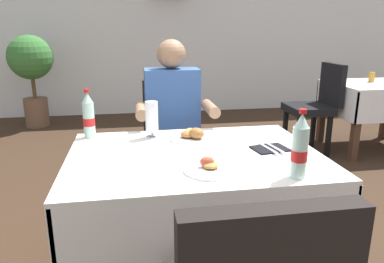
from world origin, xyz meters
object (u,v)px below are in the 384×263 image
at_px(potted_plant_corner, 31,67).
at_px(cola_bottle_secondary, 300,148).
at_px(chair_far_diner_seat, 175,141).
at_px(napkin_cutlery_set, 270,148).
at_px(beer_glass_left, 152,119).
at_px(plate_far_diner, 192,135).
at_px(background_chair_left, 317,103).
at_px(plate_near_camera, 210,168).
at_px(cola_bottle_primary, 89,116).
at_px(background_dining_table, 375,100).
at_px(main_dining_table, 195,185).
at_px(seated_diner_far, 173,124).
at_px(background_table_tumbler, 372,77).

bearing_deg(potted_plant_corner, cola_bottle_secondary, -63.59).
xyz_separation_m(chair_far_diner_seat, potted_plant_corner, (-1.61, 2.78, 0.27)).
height_order(cola_bottle_secondary, napkin_cutlery_set, cola_bottle_secondary).
height_order(beer_glass_left, potted_plant_corner, potted_plant_corner).
height_order(plate_far_diner, cola_bottle_secondary, cola_bottle_secondary).
height_order(napkin_cutlery_set, background_chair_left, background_chair_left).
bearing_deg(chair_far_diner_seat, plate_far_diner, -88.34).
bearing_deg(plate_far_diner, plate_near_camera, -89.72).
height_order(chair_far_diner_seat, cola_bottle_secondary, cola_bottle_secondary).
bearing_deg(beer_glass_left, plate_near_camera, -68.52).
bearing_deg(potted_plant_corner, background_chair_left, -26.94).
bearing_deg(cola_bottle_primary, potted_plant_corner, 108.52).
distance_m(chair_far_diner_seat, background_dining_table, 2.61).
xyz_separation_m(plate_near_camera, beer_glass_left, (-0.21, 0.53, 0.09)).
height_order(napkin_cutlery_set, background_dining_table, napkin_cutlery_set).
height_order(beer_glass_left, background_dining_table, beer_glass_left).
distance_m(main_dining_table, background_chair_left, 2.56).
height_order(beer_glass_left, cola_bottle_primary, cola_bottle_primary).
bearing_deg(main_dining_table, napkin_cutlery_set, -0.93).
distance_m(chair_far_diner_seat, seated_diner_far, 0.19).
relative_size(beer_glass_left, napkin_cutlery_set, 1.02).
bearing_deg(plate_near_camera, chair_far_diner_seat, 91.07).
xyz_separation_m(main_dining_table, potted_plant_corner, (-1.61, 3.61, 0.25)).
relative_size(chair_far_diner_seat, background_table_tumbler, 8.82).
xyz_separation_m(main_dining_table, seated_diner_far, (-0.02, 0.72, 0.13)).
distance_m(chair_far_diner_seat, napkin_cutlery_set, 0.93).
distance_m(beer_glass_left, potted_plant_corner, 3.60).
bearing_deg(plate_near_camera, seated_diner_far, 92.67).
xyz_separation_m(chair_far_diner_seat, background_chair_left, (1.66, 1.12, 0.00)).
height_order(plate_near_camera, background_chair_left, background_chair_left).
bearing_deg(plate_far_diner, chair_far_diner_seat, 91.66).
bearing_deg(main_dining_table, chair_far_diner_seat, 90.00).
distance_m(cola_bottle_secondary, background_dining_table, 3.06).
bearing_deg(seated_diner_far, cola_bottle_secondary, -70.57).
distance_m(plate_far_diner, napkin_cutlery_set, 0.42).
distance_m(plate_near_camera, cola_bottle_secondary, 0.37).
bearing_deg(napkin_cutlery_set, seated_diner_far, 118.92).
distance_m(beer_glass_left, background_table_tumbler, 3.06).
bearing_deg(background_chair_left, cola_bottle_primary, -144.13).
bearing_deg(background_chair_left, background_dining_table, -0.00).
bearing_deg(napkin_cutlery_set, plate_far_diner, 147.52).
relative_size(chair_far_diner_seat, plate_far_diner, 4.19).
xyz_separation_m(plate_far_diner, napkin_cutlery_set, (0.36, -0.23, -0.02)).
height_order(napkin_cutlery_set, background_table_tumbler, background_table_tumbler).
bearing_deg(napkin_cutlery_set, potted_plant_corner, 118.84).
distance_m(plate_far_diner, background_table_tumbler, 2.94).
distance_m(main_dining_table, chair_far_diner_seat, 0.83).
relative_size(main_dining_table, cola_bottle_primary, 4.48).
relative_size(napkin_cutlery_set, background_table_tumbler, 1.78).
distance_m(seated_diner_far, background_chair_left, 2.09).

